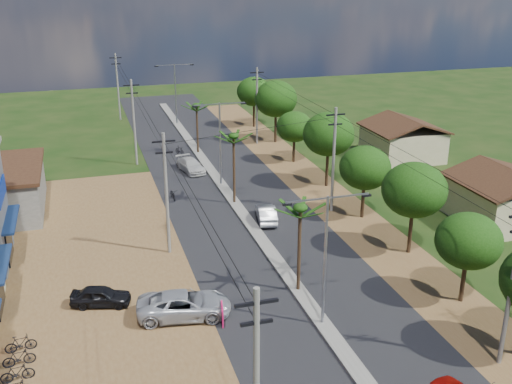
# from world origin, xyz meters

# --- Properties ---
(ground) EXTENTS (160.00, 160.00, 0.00)m
(ground) POSITION_xyz_m (0.00, 0.00, 0.00)
(ground) COLOR black
(ground) RESTS_ON ground
(road) EXTENTS (12.00, 110.00, 0.04)m
(road) POSITION_xyz_m (0.00, 15.00, 0.02)
(road) COLOR black
(road) RESTS_ON ground
(median) EXTENTS (1.00, 90.00, 0.18)m
(median) POSITION_xyz_m (0.00, 18.00, 0.09)
(median) COLOR #605E56
(median) RESTS_ON ground
(dirt_lot_west) EXTENTS (18.00, 46.00, 0.04)m
(dirt_lot_west) POSITION_xyz_m (-15.00, 8.00, 0.02)
(dirt_lot_west) COLOR brown
(dirt_lot_west) RESTS_ON ground
(dirt_shoulder_east) EXTENTS (5.00, 90.00, 0.03)m
(dirt_shoulder_east) POSITION_xyz_m (8.50, 15.00, 0.01)
(dirt_shoulder_east) COLOR brown
(dirt_shoulder_east) RESTS_ON ground
(house_east_near) EXTENTS (7.60, 7.50, 4.60)m
(house_east_near) POSITION_xyz_m (20.00, 10.00, 2.39)
(house_east_near) COLOR tan
(house_east_near) RESTS_ON ground
(house_east_far) EXTENTS (7.60, 7.50, 4.60)m
(house_east_far) POSITION_xyz_m (21.00, 28.00, 2.39)
(house_east_far) COLOR tan
(house_east_far) RESTS_ON ground
(tree_east_b) EXTENTS (4.00, 4.00, 5.83)m
(tree_east_b) POSITION_xyz_m (9.30, 0.00, 4.11)
(tree_east_b) COLOR black
(tree_east_b) RESTS_ON ground
(tree_east_c) EXTENTS (4.60, 4.60, 6.83)m
(tree_east_c) POSITION_xyz_m (9.70, 7.00, 4.86)
(tree_east_c) COLOR black
(tree_east_c) RESTS_ON ground
(tree_east_d) EXTENTS (4.20, 4.20, 6.13)m
(tree_east_d) POSITION_xyz_m (9.40, 14.00, 4.34)
(tree_east_d) COLOR black
(tree_east_d) RESTS_ON ground
(tree_east_e) EXTENTS (4.80, 4.80, 7.14)m
(tree_east_e) POSITION_xyz_m (9.60, 22.00, 5.09)
(tree_east_e) COLOR black
(tree_east_e) RESTS_ON ground
(tree_east_f) EXTENTS (3.80, 3.80, 5.52)m
(tree_east_f) POSITION_xyz_m (9.20, 30.00, 3.89)
(tree_east_f) COLOR black
(tree_east_f) RESTS_ON ground
(tree_east_g) EXTENTS (5.00, 5.00, 7.38)m
(tree_east_g) POSITION_xyz_m (9.80, 38.00, 5.24)
(tree_east_g) COLOR black
(tree_east_g) RESTS_ON ground
(tree_east_h) EXTENTS (4.40, 4.40, 6.52)m
(tree_east_h) POSITION_xyz_m (9.50, 46.00, 4.64)
(tree_east_h) COLOR black
(tree_east_h) RESTS_ON ground
(palm_median_near) EXTENTS (2.00, 2.00, 6.15)m
(palm_median_near) POSITION_xyz_m (0.00, 4.00, 5.54)
(palm_median_near) COLOR black
(palm_median_near) RESTS_ON ground
(palm_median_mid) EXTENTS (2.00, 2.00, 6.55)m
(palm_median_mid) POSITION_xyz_m (0.00, 20.00, 5.90)
(palm_median_mid) COLOR black
(palm_median_mid) RESTS_ON ground
(palm_median_far) EXTENTS (2.00, 2.00, 5.85)m
(palm_median_far) POSITION_xyz_m (0.00, 36.00, 5.26)
(palm_median_far) COLOR black
(palm_median_far) RESTS_ON ground
(streetlight_near) EXTENTS (5.10, 0.18, 8.00)m
(streetlight_near) POSITION_xyz_m (0.00, 0.00, 4.79)
(streetlight_near) COLOR gray
(streetlight_near) RESTS_ON ground
(streetlight_mid) EXTENTS (5.10, 0.18, 8.00)m
(streetlight_mid) POSITION_xyz_m (0.00, 25.00, 4.79)
(streetlight_mid) COLOR gray
(streetlight_mid) RESTS_ON ground
(streetlight_far) EXTENTS (5.10, 0.18, 8.00)m
(streetlight_far) POSITION_xyz_m (0.00, 50.00, 4.79)
(streetlight_far) COLOR gray
(streetlight_far) RESTS_ON ground
(utility_pole_w_b) EXTENTS (1.60, 0.24, 9.00)m
(utility_pole_w_b) POSITION_xyz_m (-7.00, 12.00, 4.76)
(utility_pole_w_b) COLOR #605E56
(utility_pole_w_b) RESTS_ON ground
(utility_pole_w_c) EXTENTS (1.60, 0.24, 9.00)m
(utility_pole_w_c) POSITION_xyz_m (-7.00, 34.00, 4.76)
(utility_pole_w_c) COLOR #605E56
(utility_pole_w_c) RESTS_ON ground
(utility_pole_w_d) EXTENTS (1.60, 0.24, 9.00)m
(utility_pole_w_d) POSITION_xyz_m (-7.00, 55.00, 4.76)
(utility_pole_w_d) COLOR #605E56
(utility_pole_w_d) RESTS_ON ground
(utility_pole_e_a) EXTENTS (1.60, 0.24, 9.00)m
(utility_pole_e_a) POSITION_xyz_m (7.50, -6.00, 4.76)
(utility_pole_e_a) COLOR #605E56
(utility_pole_e_a) RESTS_ON ground
(utility_pole_e_b) EXTENTS (1.60, 0.24, 9.00)m
(utility_pole_e_b) POSITION_xyz_m (7.50, 16.00, 4.76)
(utility_pole_e_b) COLOR #605E56
(utility_pole_e_b) RESTS_ON ground
(utility_pole_e_c) EXTENTS (1.60, 0.24, 9.00)m
(utility_pole_e_c) POSITION_xyz_m (7.50, 38.00, 4.76)
(utility_pole_e_c) COLOR #605E56
(utility_pole_e_c) RESTS_ON ground
(car_silver_mid) EXTENTS (2.15, 4.24, 1.33)m
(car_silver_mid) POSITION_xyz_m (1.50, 15.48, 0.67)
(car_silver_mid) COLOR #A7ABB0
(car_silver_mid) RESTS_ON ground
(car_white_far) EXTENTS (2.69, 4.74, 1.29)m
(car_white_far) POSITION_xyz_m (-1.97, 29.91, 0.65)
(car_white_far) COLOR #ABAAA6
(car_white_far) RESTS_ON ground
(car_parked_silver) EXTENTS (5.90, 3.43, 1.54)m
(car_parked_silver) POSITION_xyz_m (-7.50, 3.16, 0.77)
(car_parked_silver) COLOR #A7ABB0
(car_parked_silver) RESTS_ON ground
(car_parked_dark) EXTENTS (3.88, 2.34, 1.24)m
(car_parked_dark) POSITION_xyz_m (-12.17, 5.89, 0.62)
(car_parked_dark) COLOR black
(car_parked_dark) RESTS_ON ground
(moto_rider_west_a) EXTENTS (0.71, 1.83, 0.95)m
(moto_rider_west_a) POSITION_xyz_m (-5.00, 22.65, 0.47)
(moto_rider_west_a) COLOR black
(moto_rider_west_a) RESTS_ON ground
(moto_rider_west_b) EXTENTS (1.11, 1.69, 0.99)m
(moto_rider_west_b) POSITION_xyz_m (-2.06, 36.06, 0.50)
(moto_rider_west_b) COLOR black
(moto_rider_west_b) RESTS_ON ground
(roadside_sign) EXTENTS (0.32, 1.32, 1.10)m
(roadside_sign) POSITION_xyz_m (-5.50, 1.90, 0.55)
(roadside_sign) COLOR #BB114B
(roadside_sign) RESTS_ON ground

